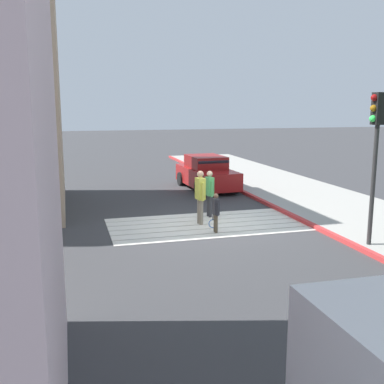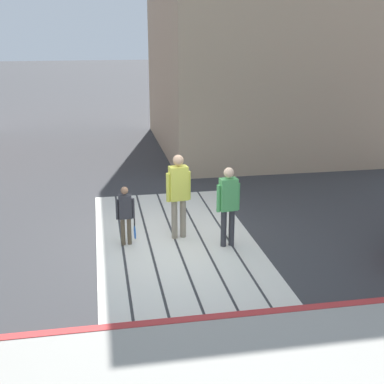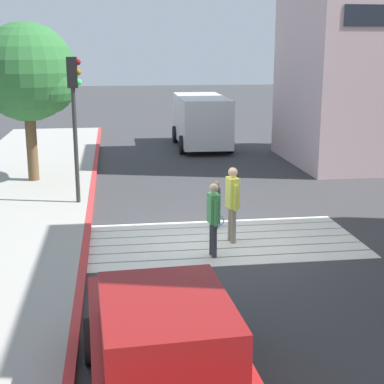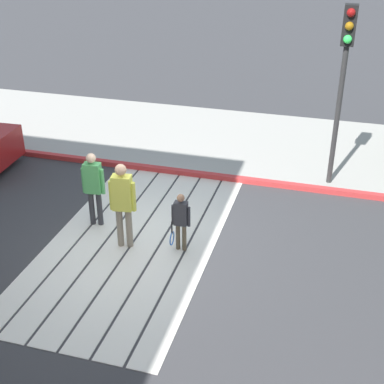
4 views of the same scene
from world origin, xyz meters
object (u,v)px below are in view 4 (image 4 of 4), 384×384
(pedestrian_adult_trailing, at_px, (93,184))
(traffic_light_corner, at_px, (344,62))
(pedestrian_child_with_racket, at_px, (180,219))
(pedestrian_adult_lead, at_px, (123,200))

(pedestrian_adult_trailing, bearing_deg, traffic_light_corner, 123.92)
(pedestrian_adult_trailing, distance_m, pedestrian_child_with_racket, 2.07)
(traffic_light_corner, bearing_deg, pedestrian_child_with_racket, -36.68)
(pedestrian_adult_trailing, xyz_separation_m, pedestrian_child_with_racket, (0.43, 2.01, -0.27))
(traffic_light_corner, bearing_deg, pedestrian_adult_trailing, -56.08)
(pedestrian_child_with_racket, bearing_deg, pedestrian_adult_lead, -81.02)
(traffic_light_corner, xyz_separation_m, pedestrian_child_with_racket, (3.57, -2.66, -2.34))
(traffic_light_corner, relative_size, pedestrian_child_with_racket, 3.41)
(pedestrian_adult_lead, bearing_deg, pedestrian_child_with_racket, 98.98)
(traffic_light_corner, distance_m, pedestrian_adult_trailing, 5.99)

